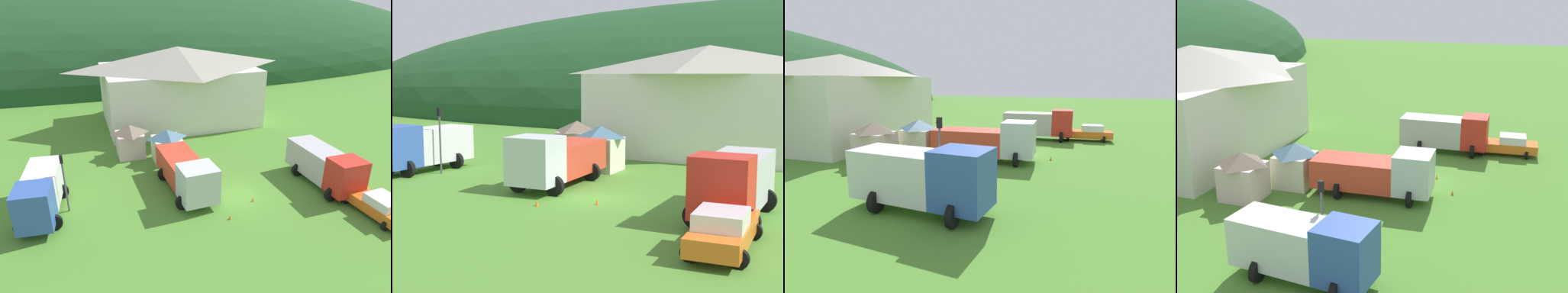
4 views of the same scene
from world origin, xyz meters
The scene contains 11 objects.
ground_plane centered at (0.00, 0.00, 0.00)m, with size 200.00×200.00×0.00m, color #4C842D.
depot_building centered at (0.63, 18.70, 4.54)m, with size 18.47×12.62×8.81m.
play_shed_cream centered at (-3.63, 7.72, 1.57)m, with size 2.71×2.61×3.04m.
play_shed_pink centered at (-6.66, 9.89, 1.60)m, with size 2.64×2.70×3.11m.
box_truck_blue centered at (-14.07, 1.85, 1.77)m, with size 3.44×7.04×3.22m.
tow_truck_silver centered at (-3.60, 1.75, 1.63)m, with size 3.58×7.89×3.16m.
crane_truck_red centered at (7.18, -0.76, 1.73)m, with size 3.26×7.08×3.19m.
service_pickup_orange centered at (7.91, -5.59, 0.83)m, with size 2.56×5.30×1.66m.
traffic_light_west centered at (-12.41, 1.79, 2.65)m, with size 0.20×0.32×4.35m.
traffic_cone_near_pickup centered at (0.59, -1.29, 0.00)m, with size 0.36×0.36×0.63m, color orange.
traffic_cone_mid_row centered at (-1.96, -2.85, 0.00)m, with size 0.36×0.36×0.62m, color orange.
Camera 3 is at (-26.90, -5.00, 6.10)m, focal length 29.38 mm.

